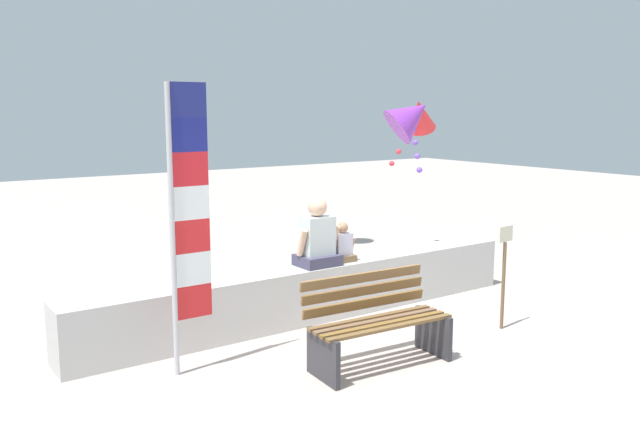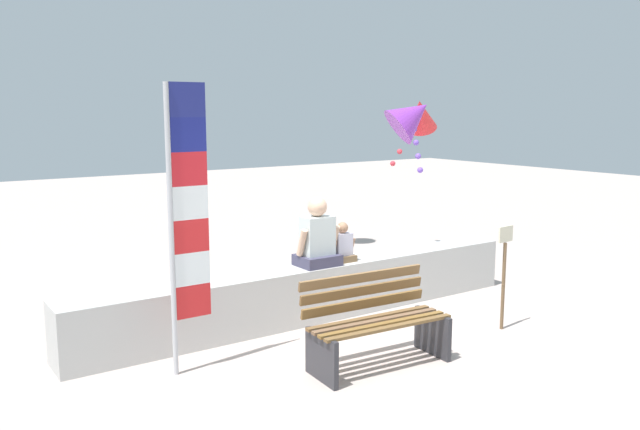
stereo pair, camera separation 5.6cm
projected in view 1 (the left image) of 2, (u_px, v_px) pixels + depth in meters
The scene contains 9 objects.
ground_plane at pixel (373, 346), 6.95m from camera, with size 40.00×40.00×0.00m, color #B9A69E.
seawall_ledge at pixel (312, 292), 7.85m from camera, with size 5.95×0.52×0.66m, color #B8B6B2.
park_bench at pixel (377, 324), 6.41m from camera, with size 1.48×0.71×0.88m.
person_adult at pixel (317, 239), 7.74m from camera, with size 0.54×0.40×0.82m.
person_child at pixel (342, 246), 7.97m from camera, with size 0.32×0.23×0.49m.
flag_banner at pixel (185, 214), 6.04m from camera, with size 0.40×0.05×2.75m.
kite_red at pixel (419, 115), 9.46m from camera, with size 0.76×0.72×1.07m.
kite_purple at pixel (411, 116), 9.09m from camera, with size 0.95×0.86×1.15m.
sign_post at pixel (504, 268), 7.41m from camera, with size 0.24×0.04×1.20m.
Camera 1 is at (-4.25, -5.13, 2.49)m, focal length 36.56 mm.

